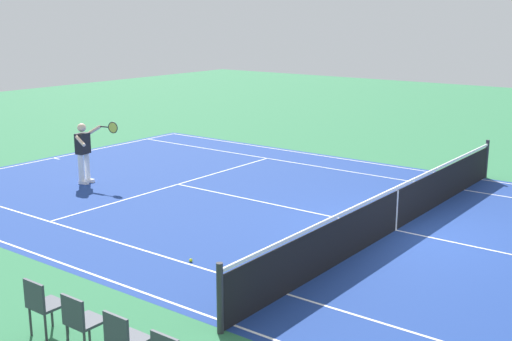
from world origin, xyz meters
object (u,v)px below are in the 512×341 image
object	(u,v)px
tennis_ball	(191,260)
spectator_chair_5	(124,338)
tennis_player_near	(84,150)
spectator_chair_6	(81,319)
spectator_chair_7	(42,303)
tennis_net	(396,208)

from	to	relation	value
tennis_ball	spectator_chair_5	xyz separation A→B (m)	(-2.00, 3.40, 0.49)
tennis_player_near	spectator_chair_6	distance (m)	9.55
spectator_chair_6	spectator_chair_7	world-z (taller)	same
tennis_player_near	spectator_chair_6	world-z (taller)	tennis_player_near
spectator_chair_6	spectator_chair_7	xyz separation A→B (m)	(0.85, 0.00, 0.00)
tennis_net	spectator_chair_7	bearing A→B (deg)	75.30
tennis_net	tennis_ball	bearing A→B (deg)	60.74
tennis_ball	spectator_chair_5	size ratio (longest dim) A/B	0.08
tennis_net	spectator_chair_6	size ratio (longest dim) A/B	13.30
tennis_net	tennis_player_near	size ratio (longest dim) A/B	6.89
tennis_ball	tennis_player_near	bearing A→B (deg)	-22.51
tennis_net	tennis_player_near	distance (m)	8.64
tennis_ball	spectator_chair_6	xyz separation A→B (m)	(-1.15, 3.40, 0.49)
tennis_player_near	tennis_ball	distance (m)	6.85
spectator_chair_5	spectator_chair_6	world-z (taller)	same
tennis_ball	spectator_chair_7	size ratio (longest dim) A/B	0.08
spectator_chair_5	spectator_chair_7	world-z (taller)	same
spectator_chair_5	spectator_chair_6	distance (m)	0.85
spectator_chair_5	spectator_chair_7	distance (m)	1.70
tennis_player_near	tennis_ball	world-z (taller)	tennis_player_near
tennis_player_near	spectator_chair_7	world-z (taller)	tennis_player_near
spectator_chair_5	tennis_player_near	bearing A→B (deg)	-35.93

